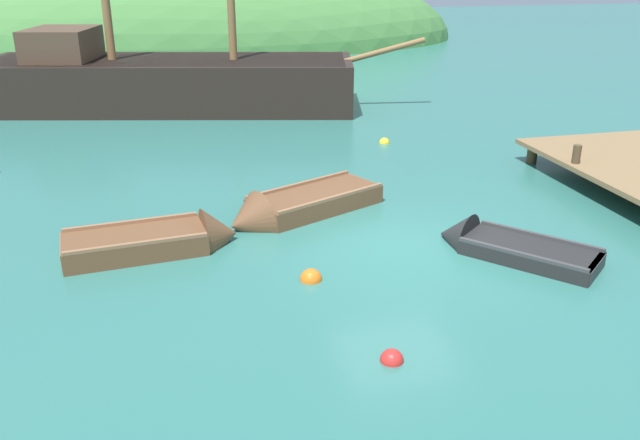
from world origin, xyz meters
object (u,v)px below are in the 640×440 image
at_px(buoy_orange, 311,280).
at_px(buoy_red, 392,361).
at_px(rowboat_near_dock, 501,248).
at_px(buoy_yellow, 384,143).
at_px(rowboat_portside, 163,242).
at_px(sailing_ship, 166,90).
at_px(rowboat_far, 294,209).

xyz_separation_m(buoy_orange, buoy_red, (0.54, -2.71, 0.00)).
distance_m(rowboat_near_dock, buoy_orange, 3.82).
bearing_deg(buoy_yellow, rowboat_portside, -136.46).
relative_size(rowboat_near_dock, buoy_orange, 7.67).
bearing_deg(sailing_ship, rowboat_near_dock, -54.84).
bearing_deg(sailing_ship, buoy_orange, -68.74).
bearing_deg(rowboat_far, buoy_yellow, -151.87).
relative_size(buoy_yellow, buoy_orange, 0.83).
bearing_deg(rowboat_portside, buoy_red, -63.14).
relative_size(rowboat_far, buoy_yellow, 11.80).
distance_m(rowboat_far, buoy_orange, 3.14).
xyz_separation_m(rowboat_near_dock, buoy_yellow, (0.43, 8.08, -0.08)).
bearing_deg(rowboat_portside, buoy_yellow, 37.32).
bearing_deg(buoy_red, sailing_ship, 98.27).
relative_size(buoy_orange, buoy_red, 1.16).
distance_m(sailing_ship, buoy_orange, 15.15).
xyz_separation_m(rowboat_portside, buoy_orange, (2.49, -1.94, -0.15)).
relative_size(rowboat_portside, rowboat_near_dock, 1.12).
relative_size(sailing_ship, buoy_orange, 40.73).
relative_size(sailing_ship, buoy_red, 47.12).
bearing_deg(rowboat_near_dock, buoy_yellow, -43.38).
bearing_deg(sailing_ship, rowboat_portside, -78.46).
bearing_deg(sailing_ship, buoy_yellow, -33.18).
bearing_deg(rowboat_far, buoy_orange, 58.70).
bearing_deg(rowboat_near_dock, rowboat_portside, 34.67).
bearing_deg(buoy_red, buoy_yellow, 71.47).
bearing_deg(rowboat_portside, rowboat_near_dock, -21.22).
bearing_deg(rowboat_portside, sailing_ship, 81.79).
bearing_deg(buoy_red, rowboat_near_dock, 42.13).
distance_m(sailing_ship, buoy_yellow, 9.18).
relative_size(buoy_yellow, buoy_red, 0.96).
xyz_separation_m(rowboat_portside, buoy_red, (3.03, -4.65, -0.15)).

